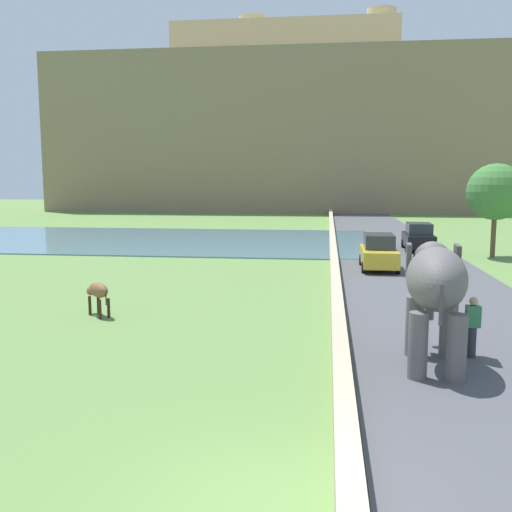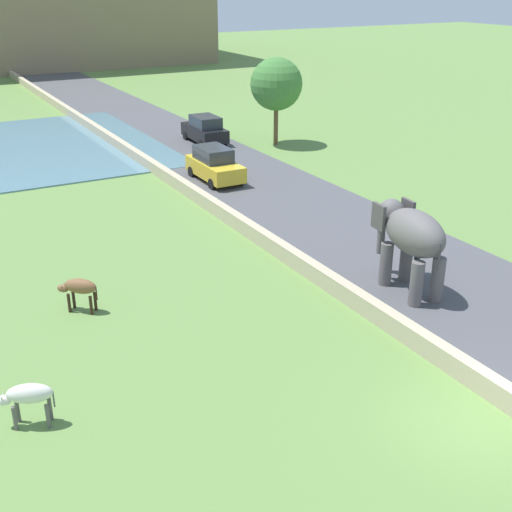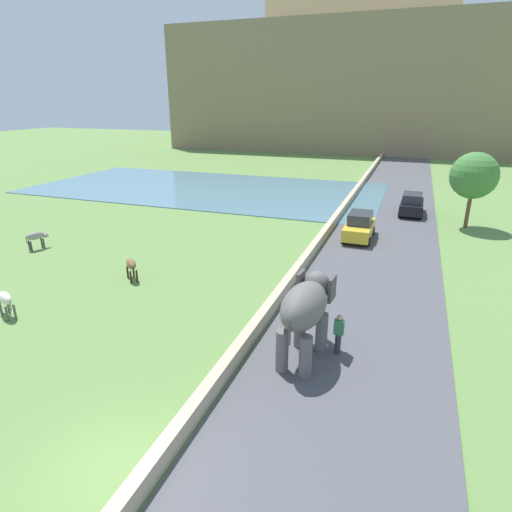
% 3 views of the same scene
% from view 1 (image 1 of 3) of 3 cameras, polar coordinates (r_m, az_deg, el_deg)
% --- Properties ---
extents(ground_plane, '(220.00, 220.00, 0.00)m').
position_cam_1_polar(ground_plane, '(8.82, 0.71, -23.67)').
color(ground_plane, '#608442').
extents(road_surface, '(7.00, 120.00, 0.06)m').
position_cam_1_polar(road_surface, '(28.17, 15.56, -1.86)').
color(road_surface, '#4C4C51').
rests_on(road_surface, ground).
extents(barrier_wall, '(0.40, 110.00, 0.63)m').
position_cam_1_polar(barrier_wall, '(25.84, 7.86, -1.85)').
color(barrier_wall, tan).
rests_on(barrier_wall, ground).
extents(lake, '(36.00, 18.00, 0.08)m').
position_cam_1_polar(lake, '(44.05, -12.58, 1.64)').
color(lake, slate).
rests_on(lake, ground).
extents(hill_distant, '(64.00, 28.00, 21.32)m').
position_cam_1_polar(hill_distant, '(89.22, 2.80, 11.65)').
color(hill_distant, '#897556').
rests_on(hill_distant, ground).
extents(fort_on_hill, '(33.22, 8.00, 7.64)m').
position_cam_1_polar(fort_on_hill, '(91.16, 3.08, 20.31)').
color(fort_on_hill, tan).
rests_on(fort_on_hill, hill_distant).
extents(elephant, '(1.65, 3.53, 2.99)m').
position_cam_1_polar(elephant, '(14.47, 17.44, -2.80)').
color(elephant, '#605B5B').
rests_on(elephant, ground).
extents(person_beside_elephant, '(0.36, 0.22, 1.63)m').
position_cam_1_polar(person_beside_elephant, '(15.62, 20.77, -6.56)').
color(person_beside_elephant, '#33333D').
rests_on(person_beside_elephant, ground).
extents(car_yellow, '(1.82, 4.01, 1.80)m').
position_cam_1_polar(car_yellow, '(29.44, 12.14, 0.37)').
color(car_yellow, gold).
rests_on(car_yellow, ground).
extents(car_black, '(1.88, 4.05, 1.80)m').
position_cam_1_polar(car_black, '(37.68, 15.88, 1.83)').
color(car_black, black).
rests_on(car_black, ground).
extents(cow_brown, '(1.25, 1.18, 1.15)m').
position_cam_1_polar(cow_brown, '(19.88, -15.48, -3.44)').
color(cow_brown, brown).
rests_on(cow_brown, ground).
extents(tree_near, '(3.27, 3.27, 5.45)m').
position_cam_1_polar(tree_near, '(35.93, 22.78, 5.90)').
color(tree_near, brown).
rests_on(tree_near, ground).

